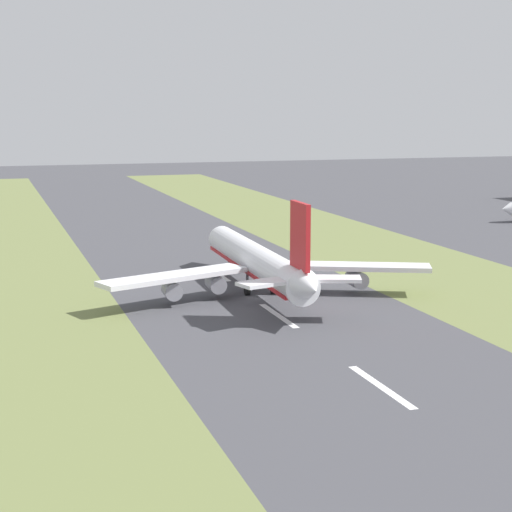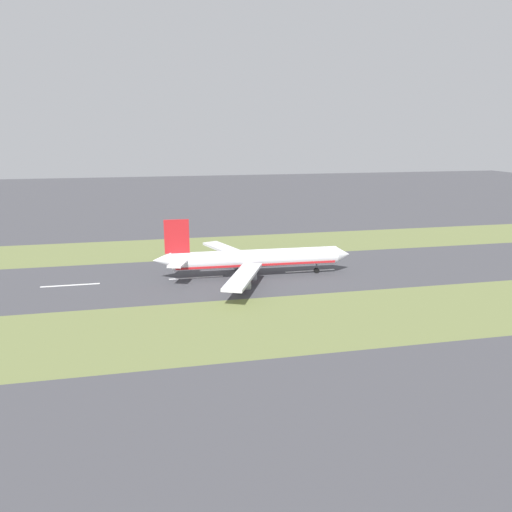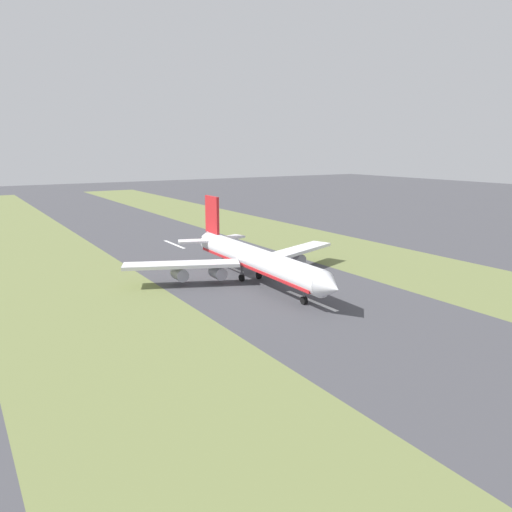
# 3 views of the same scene
# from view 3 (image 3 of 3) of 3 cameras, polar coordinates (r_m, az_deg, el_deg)

# --- Properties ---
(ground_plane) EXTENTS (800.00, 800.00, 0.00)m
(ground_plane) POSITION_cam_3_polar(r_m,az_deg,el_deg) (135.08, -0.41, -2.36)
(ground_plane) COLOR #424247
(grass_median_west) EXTENTS (40.00, 600.00, 0.01)m
(grass_median_west) POSITION_cam_3_polar(r_m,az_deg,el_deg) (162.48, 13.27, -0.19)
(grass_median_west) COLOR olive
(grass_median_west) RESTS_ON ground
(grass_median_east) EXTENTS (40.00, 600.00, 0.01)m
(grass_median_east) POSITION_cam_3_polar(r_m,az_deg,el_deg) (118.93, -19.32, -5.10)
(grass_median_east) COLOR olive
(grass_median_east) RESTS_ON ground
(centreline_dash_near) EXTENTS (1.20, 18.00, 0.01)m
(centreline_dash_near) POSITION_cam_3_polar(r_m,az_deg,el_deg) (182.57, -9.33, 1.33)
(centreline_dash_near) COLOR silver
(centreline_dash_near) RESTS_ON ground
(centreline_dash_mid) EXTENTS (1.20, 18.00, 0.01)m
(centreline_dash_mid) POSITION_cam_3_polar(r_m,az_deg,el_deg) (147.16, -3.32, -1.16)
(centreline_dash_mid) COLOR silver
(centreline_dash_mid) RESTS_ON ground
(centreline_dash_far) EXTENTS (1.20, 18.00, 0.01)m
(centreline_dash_far) POSITION_cam_3_polar(r_m,az_deg,el_deg) (114.80, 6.31, -5.08)
(centreline_dash_far) COLOR silver
(centreline_dash_far) RESTS_ON ground
(airplane_main_jet) EXTENTS (64.11, 67.13, 20.20)m
(airplane_main_jet) POSITION_cam_3_polar(r_m,az_deg,el_deg) (129.39, -0.42, -0.27)
(airplane_main_jet) COLOR white
(airplane_main_jet) RESTS_ON ground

